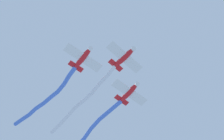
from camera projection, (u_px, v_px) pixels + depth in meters
airplane_lead at (124, 57)px, 66.41m from camera, size 7.42×6.28×1.97m
smoke_trail_lead at (83, 101)px, 70.18m from camera, size 12.14×15.84×2.53m
airplane_left_wing at (129, 92)px, 70.04m from camera, size 7.12×6.45×1.97m
smoke_trail_left_wing at (84, 138)px, 77.22m from camera, size 18.81×19.19×3.73m
airplane_right_wing at (83, 58)px, 66.80m from camera, size 7.05×6.54×1.97m
smoke_trail_right_wing at (45, 100)px, 73.99m from camera, size 14.21×18.14×5.52m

